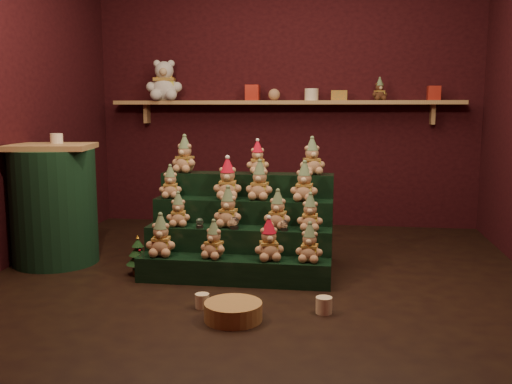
% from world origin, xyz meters
% --- Properties ---
extents(ground, '(4.00, 4.00, 0.00)m').
position_xyz_m(ground, '(0.00, 0.00, 0.00)').
color(ground, black).
rests_on(ground, ground).
extents(back_wall, '(4.00, 0.10, 2.80)m').
position_xyz_m(back_wall, '(0.00, 2.05, 1.40)').
color(back_wall, black).
rests_on(back_wall, ground).
extents(front_wall, '(4.00, 0.10, 2.80)m').
position_xyz_m(front_wall, '(0.00, -2.05, 1.40)').
color(front_wall, black).
rests_on(front_wall, ground).
extents(back_shelf, '(3.60, 0.26, 0.24)m').
position_xyz_m(back_shelf, '(0.00, 1.87, 1.29)').
color(back_shelf, tan).
rests_on(back_shelf, ground).
extents(riser_tier_front, '(1.40, 0.22, 0.18)m').
position_xyz_m(riser_tier_front, '(-0.17, -0.16, 0.09)').
color(riser_tier_front, black).
rests_on(riser_tier_front, ground).
extents(riser_tier_midfront, '(1.40, 0.22, 0.36)m').
position_xyz_m(riser_tier_midfront, '(-0.17, 0.06, 0.18)').
color(riser_tier_midfront, black).
rests_on(riser_tier_midfront, ground).
extents(riser_tier_midback, '(1.40, 0.22, 0.54)m').
position_xyz_m(riser_tier_midback, '(-0.17, 0.28, 0.27)').
color(riser_tier_midback, black).
rests_on(riser_tier_midback, ground).
extents(riser_tier_back, '(1.40, 0.22, 0.72)m').
position_xyz_m(riser_tier_back, '(-0.17, 0.50, 0.36)').
color(riser_tier_back, black).
rests_on(riser_tier_back, ground).
extents(teddy_0, '(0.23, 0.21, 0.30)m').
position_xyz_m(teddy_0, '(-0.70, -0.15, 0.33)').
color(teddy_0, tan).
rests_on(teddy_0, riser_tier_front).
extents(teddy_1, '(0.24, 0.23, 0.27)m').
position_xyz_m(teddy_1, '(-0.30, -0.16, 0.31)').
color(teddy_1, tan).
rests_on(teddy_1, riser_tier_front).
extents(teddy_2, '(0.26, 0.24, 0.29)m').
position_xyz_m(teddy_2, '(0.09, -0.16, 0.33)').
color(teddy_2, tan).
rests_on(teddy_2, riser_tier_front).
extents(teddy_3, '(0.21, 0.19, 0.27)m').
position_xyz_m(teddy_3, '(0.38, -0.16, 0.31)').
color(teddy_3, tan).
rests_on(teddy_3, riser_tier_front).
extents(teddy_4, '(0.20, 0.19, 0.25)m').
position_xyz_m(teddy_4, '(-0.63, 0.06, 0.49)').
color(teddy_4, tan).
rests_on(teddy_4, riser_tier_midfront).
extents(teddy_5, '(0.23, 0.21, 0.30)m').
position_xyz_m(teddy_5, '(-0.25, 0.08, 0.51)').
color(teddy_5, tan).
rests_on(teddy_5, riser_tier_midfront).
extents(teddy_6, '(0.22, 0.21, 0.28)m').
position_xyz_m(teddy_6, '(0.13, 0.08, 0.50)').
color(teddy_6, tan).
rests_on(teddy_6, riser_tier_midfront).
extents(teddy_7, '(0.19, 0.17, 0.27)m').
position_xyz_m(teddy_7, '(0.37, 0.05, 0.49)').
color(teddy_7, tan).
rests_on(teddy_7, riser_tier_midfront).
extents(teddy_8, '(0.21, 0.19, 0.25)m').
position_xyz_m(teddy_8, '(-0.75, 0.27, 0.67)').
color(teddy_8, tan).
rests_on(teddy_8, riser_tier_midback).
extents(teddy_9, '(0.24, 0.22, 0.31)m').
position_xyz_m(teddy_9, '(-0.29, 0.29, 0.70)').
color(teddy_9, tan).
rests_on(teddy_9, riser_tier_midback).
extents(teddy_10, '(0.23, 0.22, 0.30)m').
position_xyz_m(teddy_10, '(-0.04, 0.29, 0.69)').
color(teddy_10, tan).
rests_on(teddy_10, riser_tier_midback).
extents(teddy_11, '(0.23, 0.21, 0.30)m').
position_xyz_m(teddy_11, '(0.31, 0.27, 0.69)').
color(teddy_11, tan).
rests_on(teddy_11, riser_tier_midback).
extents(teddy_12, '(0.25, 0.24, 0.30)m').
position_xyz_m(teddy_12, '(-0.69, 0.50, 0.87)').
color(teddy_12, tan).
rests_on(teddy_12, riser_tier_back).
extents(teddy_13, '(0.22, 0.20, 0.26)m').
position_xyz_m(teddy_13, '(-0.09, 0.52, 0.85)').
color(teddy_13, tan).
rests_on(teddy_13, riser_tier_back).
extents(teddy_14, '(0.26, 0.24, 0.29)m').
position_xyz_m(teddy_14, '(0.36, 0.50, 0.86)').
color(teddy_14, tan).
rests_on(teddy_14, riser_tier_back).
extents(snow_globe_a, '(0.06, 0.06, 0.08)m').
position_xyz_m(snow_globe_a, '(-0.45, 0.00, 0.40)').
color(snow_globe_a, black).
rests_on(snow_globe_a, riser_tier_midfront).
extents(snow_globe_b, '(0.07, 0.07, 0.09)m').
position_xyz_m(snow_globe_b, '(-0.19, 0.00, 0.41)').
color(snow_globe_b, black).
rests_on(snow_globe_b, riser_tier_midfront).
extents(snow_globe_c, '(0.06, 0.06, 0.08)m').
position_xyz_m(snow_globe_c, '(0.19, 0.00, 0.40)').
color(snow_globe_c, black).
rests_on(snow_globe_c, riser_tier_midfront).
extents(side_table, '(0.71, 0.67, 0.96)m').
position_xyz_m(side_table, '(-1.69, 0.17, 0.48)').
color(side_table, tan).
rests_on(side_table, ground).
extents(table_ornament, '(0.10, 0.10, 0.08)m').
position_xyz_m(table_ornament, '(-1.69, 0.27, 1.00)').
color(table_ornament, beige).
rests_on(table_ornament, side_table).
extents(mini_christmas_tree, '(0.18, 0.18, 0.31)m').
position_xyz_m(mini_christmas_tree, '(-0.91, -0.06, 0.15)').
color(mini_christmas_tree, '#412C17').
rests_on(mini_christmas_tree, ground).
extents(mug_left, '(0.09, 0.09, 0.09)m').
position_xyz_m(mug_left, '(-0.27, -0.69, 0.05)').
color(mug_left, beige).
rests_on(mug_left, ground).
extents(mug_right, '(0.10, 0.10, 0.10)m').
position_xyz_m(mug_right, '(0.50, -0.68, 0.05)').
color(mug_right, beige).
rests_on(mug_right, ground).
extents(wicker_basket, '(0.43, 0.43, 0.11)m').
position_xyz_m(wicker_basket, '(-0.03, -0.87, 0.05)').
color(wicker_basket, '#A77643').
rests_on(wicker_basket, ground).
extents(white_bear, '(0.43, 0.40, 0.53)m').
position_xyz_m(white_bear, '(-1.26, 1.84, 1.58)').
color(white_bear, silver).
rests_on(white_bear, back_shelf).
extents(brown_bear, '(0.19, 0.18, 0.22)m').
position_xyz_m(brown_bear, '(0.96, 1.84, 1.43)').
color(brown_bear, '#452917').
rests_on(brown_bear, back_shelf).
extents(gift_tin_red_a, '(0.14, 0.14, 0.16)m').
position_xyz_m(gift_tin_red_a, '(-0.33, 1.85, 1.40)').
color(gift_tin_red_a, '#AF281B').
rests_on(gift_tin_red_a, back_shelf).
extents(gift_tin_cream, '(0.14, 0.14, 0.12)m').
position_xyz_m(gift_tin_cream, '(0.28, 1.85, 1.38)').
color(gift_tin_cream, beige).
rests_on(gift_tin_cream, back_shelf).
extents(gift_tin_red_b, '(0.12, 0.12, 0.14)m').
position_xyz_m(gift_tin_red_b, '(1.49, 1.85, 1.39)').
color(gift_tin_red_b, '#AF281B').
rests_on(gift_tin_red_b, back_shelf).
extents(shelf_plush_ball, '(0.12, 0.12, 0.12)m').
position_xyz_m(shelf_plush_ball, '(-0.10, 1.85, 1.38)').
color(shelf_plush_ball, tan).
rests_on(shelf_plush_ball, back_shelf).
extents(scarf_gift_box, '(0.16, 0.10, 0.10)m').
position_xyz_m(scarf_gift_box, '(0.56, 1.85, 1.37)').
color(scarf_gift_box, orange).
rests_on(scarf_gift_box, back_shelf).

